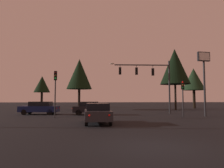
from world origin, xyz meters
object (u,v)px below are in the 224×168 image
at_px(traffic_light_corner_right, 55,85).
at_px(tree_behind_sign, 42,84).
at_px(car_crossing_right, 40,108).
at_px(tree_left_far, 175,67).
at_px(traffic_signal_mast_arm, 150,76).
at_px(car_nearside_lane, 97,113).
at_px(traffic_light_corner_left, 183,91).
at_px(tree_right_cluster, 194,79).
at_px(car_crossing_left, 90,108).
at_px(store_sign_illuminated, 204,69).
at_px(tree_center_horizon, 79,74).

height_order(traffic_light_corner_right, tree_behind_sign, tree_behind_sign).
relative_size(car_crossing_right, tree_behind_sign, 0.67).
height_order(traffic_light_corner_right, tree_left_far, tree_left_far).
xyz_separation_m(traffic_signal_mast_arm, car_nearside_lane, (-6.67, -9.88, -3.90)).
bearing_deg(tree_behind_sign, traffic_light_corner_left, -53.16).
distance_m(traffic_light_corner_left, tree_right_cluster, 21.52).
distance_m(traffic_light_corner_left, tree_behind_sign, 34.36).
bearing_deg(car_crossing_left, traffic_signal_mast_arm, 8.22).
distance_m(traffic_light_corner_right, car_nearside_lane, 7.05).
xyz_separation_m(store_sign_illuminated, tree_left_far, (1.83, 12.71, 2.22)).
xyz_separation_m(traffic_signal_mast_arm, tree_center_horizon, (-9.46, 11.37, 1.46)).
bearing_deg(traffic_signal_mast_arm, tree_behind_sign, 129.27).
bearing_deg(car_crossing_right, tree_center_horizon, 71.24).
bearing_deg(store_sign_illuminated, tree_left_far, 81.82).
bearing_deg(traffic_light_corner_right, traffic_signal_mast_arm, 23.38).
relative_size(car_crossing_right, tree_right_cluster, 0.60).
bearing_deg(store_sign_illuminated, car_crossing_right, 166.43).
distance_m(traffic_signal_mast_arm, car_nearside_lane, 12.54).
height_order(traffic_signal_mast_arm, traffic_light_corner_right, traffic_signal_mast_arm).
bearing_deg(car_crossing_right, traffic_signal_mast_arm, -0.18).
distance_m(traffic_signal_mast_arm, car_crossing_right, 13.86).
height_order(tree_left_far, tree_right_cluster, tree_left_far).
xyz_separation_m(car_crossing_left, store_sign_illuminated, (12.12, -3.26, 4.24)).
height_order(traffic_light_corner_right, tree_center_horizon, tree_center_horizon).
relative_size(traffic_signal_mast_arm, car_crossing_right, 1.62).
xyz_separation_m(car_nearside_lane, tree_right_cluster, (19.11, 23.63, 4.83)).
distance_m(traffic_light_corner_left, car_crossing_right, 16.30).
height_order(traffic_light_corner_left, traffic_light_corner_right, traffic_light_corner_right).
distance_m(traffic_signal_mast_arm, traffic_light_corner_left, 5.71).
xyz_separation_m(traffic_signal_mast_arm, car_crossing_right, (-13.30, 0.04, -3.90)).
xyz_separation_m(tree_behind_sign, tree_center_horizon, (8.97, -11.16, 1.11)).
height_order(traffic_light_corner_left, tree_right_cluster, tree_right_cluster).
bearing_deg(car_crossing_left, traffic_light_corner_right, -133.26).
bearing_deg(tree_right_cluster, tree_left_far, -137.44).
distance_m(traffic_signal_mast_arm, tree_right_cluster, 18.57).
xyz_separation_m(car_crossing_right, tree_behind_sign, (-5.13, 22.49, 4.26)).
distance_m(traffic_light_corner_left, store_sign_illuminated, 3.61).
distance_m(car_nearside_lane, car_crossing_left, 8.84).
xyz_separation_m(car_nearside_lane, store_sign_illuminated, (11.44, 5.56, 4.24)).
bearing_deg(tree_left_far, tree_center_horizon, 169.46).
distance_m(store_sign_illuminated, tree_right_cluster, 19.64).
distance_m(car_crossing_left, tree_right_cluster, 25.19).
bearing_deg(tree_center_horizon, traffic_light_corner_right, -94.48).
bearing_deg(car_crossing_left, car_nearside_lane, -85.59).
bearing_deg(tree_behind_sign, tree_center_horizon, -51.21).
bearing_deg(tree_behind_sign, traffic_light_corner_right, -74.14).
bearing_deg(tree_left_far, tree_behind_sign, 150.51).
distance_m(car_crossing_left, store_sign_illuminated, 13.25).
bearing_deg(car_nearside_lane, store_sign_illuminated, 25.89).
xyz_separation_m(traffic_light_corner_right, car_crossing_right, (-2.59, 4.67, -2.44)).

